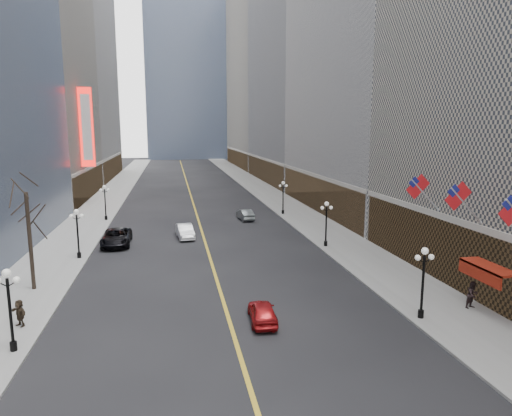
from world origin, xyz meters
name	(u,v)px	position (x,y,z in m)	size (l,w,h in m)	color
sidewalk_east	(291,209)	(14.00, 70.00, 0.07)	(6.00, 230.00, 0.15)	gray
sidewalk_west	(94,215)	(-14.00, 70.00, 0.07)	(6.00, 230.00, 0.15)	gray
lane_line	(193,201)	(0.00, 80.00, 0.01)	(0.25, 200.00, 0.02)	gold
bldg_east_c	(320,72)	(29.88, 106.00, 24.18)	(26.60, 40.60, 48.80)	gray
bldg_east_d	(277,66)	(29.90, 149.00, 31.17)	(26.60, 46.60, 62.80)	#A49A88
bldg_west_d	(47,19)	(-29.92, 121.00, 36.17)	(26.60, 38.60, 72.80)	beige
streetlamp_east_1	(423,275)	(11.80, 30.00, 2.90)	(1.26, 0.44, 4.52)	black
streetlamp_east_2	(326,219)	(11.80, 48.00, 2.90)	(1.26, 0.44, 4.52)	black
streetlamp_east_3	(283,194)	(11.80, 66.00, 2.90)	(1.26, 0.44, 4.52)	black
streetlamp_west_1	(9,301)	(-11.80, 30.00, 2.90)	(1.26, 0.44, 4.52)	black
streetlamp_west_2	(77,228)	(-11.80, 48.00, 2.90)	(1.26, 0.44, 4.52)	black
streetlamp_west_3	(105,199)	(-11.80, 66.00, 2.90)	(1.26, 0.44, 4.52)	black
flag_4	(460,199)	(15.31, 32.00, 7.29)	(2.87, 0.12, 2.87)	#B2B2B7
flag_5	(420,189)	(15.31, 37.00, 7.29)	(2.87, 0.12, 2.87)	#B2B2B7
awning_c	(486,269)	(16.11, 30.00, 3.08)	(1.40, 4.00, 0.93)	maroon
theatre_marquee	(87,127)	(-15.88, 80.00, 12.00)	(2.00, 0.55, 12.00)	red
tree_west_far	(27,207)	(-13.50, 40.00, 6.24)	(3.60, 3.60, 7.92)	#2D231C
car_nb_mid	(185,231)	(-2.00, 54.65, 0.75)	(1.58, 4.53, 1.49)	silver
car_nb_far	(117,237)	(-9.00, 52.72, 0.84)	(2.78, 6.02, 1.67)	black
car_sb_mid	(262,312)	(2.00, 31.47, 0.67)	(1.58, 3.92, 1.34)	#9D1114
car_sb_far	(245,215)	(6.06, 63.40, 0.70)	(1.49, 4.27, 1.41)	#565D5F
ped_east_walk	(473,295)	(15.93, 30.80, 1.06)	(0.89, 0.49, 1.82)	black
ped_west_far	(19,313)	(-12.43, 33.27, 0.96)	(1.51, 0.43, 1.63)	#32271B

